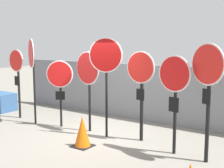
# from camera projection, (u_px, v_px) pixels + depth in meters

# --- Properties ---
(ground_plane) EXTENTS (40.00, 40.00, 0.00)m
(ground_plane) POSITION_uv_depth(u_px,v_px,m) (95.00, 135.00, 8.49)
(ground_plane) COLOR gray
(fence_back) EXTENTS (9.34, 0.12, 1.80)m
(fence_back) POSITION_uv_depth(u_px,v_px,m) (135.00, 92.00, 10.10)
(fence_back) COLOR slate
(fence_back) RESTS_ON ground
(stop_sign_0) EXTENTS (0.72, 0.15, 2.27)m
(stop_sign_0) POSITION_uv_depth(u_px,v_px,m) (17.00, 70.00, 10.12)
(stop_sign_0) COLOR black
(stop_sign_0) RESTS_ON ground
(stop_sign_1) EXTENTS (0.76, 0.49, 2.60)m
(stop_sign_1) POSITION_uv_depth(u_px,v_px,m) (32.00, 60.00, 9.39)
(stop_sign_1) COLOR black
(stop_sign_1) RESTS_ON ground
(stop_sign_2) EXTENTS (0.71, 0.40, 1.98)m
(stop_sign_2) POSITION_uv_depth(u_px,v_px,m) (60.00, 79.00, 9.08)
(stop_sign_2) COLOR black
(stop_sign_2) RESTS_ON ground
(stop_sign_3) EXTENTS (0.91, 0.20, 2.25)m
(stop_sign_3) POSITION_uv_depth(u_px,v_px,m) (88.00, 74.00, 8.59)
(stop_sign_3) COLOR black
(stop_sign_3) RESTS_ON ground
(stop_sign_4) EXTENTS (0.87, 0.29, 2.63)m
(stop_sign_4) POSITION_uv_depth(u_px,v_px,m) (106.00, 63.00, 8.01)
(stop_sign_4) COLOR black
(stop_sign_4) RESTS_ON ground
(stop_sign_5) EXTENTS (0.80, 0.17, 2.29)m
(stop_sign_5) POSITION_uv_depth(u_px,v_px,m) (141.00, 80.00, 7.76)
(stop_sign_5) COLOR black
(stop_sign_5) RESTS_ON ground
(stop_sign_6) EXTENTS (0.80, 0.20, 2.23)m
(stop_sign_6) POSITION_uv_depth(u_px,v_px,m) (175.00, 85.00, 6.84)
(stop_sign_6) COLOR black
(stop_sign_6) RESTS_ON ground
(stop_sign_7) EXTENTS (0.79, 0.39, 2.50)m
(stop_sign_7) POSITION_uv_depth(u_px,v_px,m) (208.00, 79.00, 6.33)
(stop_sign_7) COLOR black
(stop_sign_7) RESTS_ON ground
(traffic_cone_0) EXTENTS (0.47, 0.47, 0.75)m
(traffic_cone_0) POSITION_uv_depth(u_px,v_px,m) (82.00, 132.00, 7.51)
(traffic_cone_0) COLOR black
(traffic_cone_0) RESTS_ON ground
(storage_crate) EXTENTS (1.14, 0.73, 0.65)m
(storage_crate) POSITION_uv_depth(u_px,v_px,m) (0.00, 102.00, 11.43)
(storage_crate) COLOR #335684
(storage_crate) RESTS_ON ground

